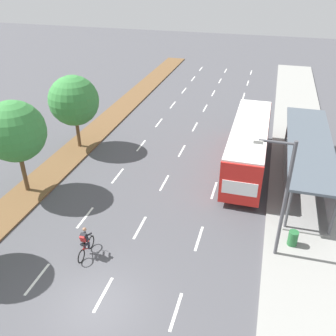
# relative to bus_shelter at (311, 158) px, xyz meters

# --- Properties ---
(ground_plane) EXTENTS (140.00, 140.00, 0.00)m
(ground_plane) POSITION_rel_bus_shelter_xyz_m (-9.53, -13.72, -1.87)
(ground_plane) COLOR #4C4C51
(median_strip) EXTENTS (2.60, 52.00, 0.12)m
(median_strip) POSITION_rel_bus_shelter_xyz_m (-17.83, 6.28, -1.81)
(median_strip) COLOR brown
(median_strip) RESTS_ON ground
(sidewalk_right) EXTENTS (4.50, 52.00, 0.15)m
(sidewalk_right) POSITION_rel_bus_shelter_xyz_m (-0.28, 6.28, -1.79)
(sidewalk_right) COLOR gray
(sidewalk_right) RESTS_ON ground
(lane_divider_left) EXTENTS (0.14, 47.76, 0.01)m
(lane_divider_left) POSITION_rel_bus_shelter_xyz_m (-13.03, 4.66, -1.86)
(lane_divider_left) COLOR white
(lane_divider_left) RESTS_ON ground
(lane_divider_center) EXTENTS (0.14, 47.76, 0.01)m
(lane_divider_center) POSITION_rel_bus_shelter_xyz_m (-9.53, 4.66, -1.86)
(lane_divider_center) COLOR white
(lane_divider_center) RESTS_ON ground
(lane_divider_right) EXTENTS (0.14, 47.76, 0.01)m
(lane_divider_right) POSITION_rel_bus_shelter_xyz_m (-6.03, 4.66, -1.86)
(lane_divider_right) COLOR white
(lane_divider_right) RESTS_ON ground
(bus_shelter) EXTENTS (2.90, 12.78, 2.86)m
(bus_shelter) POSITION_rel_bus_shelter_xyz_m (0.00, 0.00, 0.00)
(bus_shelter) COLOR gray
(bus_shelter) RESTS_ON sidewalk_right
(bus) EXTENTS (2.54, 11.29, 3.37)m
(bus) POSITION_rel_bus_shelter_xyz_m (-4.28, 0.77, 0.20)
(bus) COLOR red
(bus) RESTS_ON ground
(cyclist) EXTENTS (0.46, 1.82, 1.71)m
(cyclist) POSITION_rel_bus_shelter_xyz_m (-11.47, -10.88, -1.08)
(cyclist) COLOR black
(cyclist) RESTS_ON ground
(median_tree_second) EXTENTS (3.83, 3.83, 6.17)m
(median_tree_second) POSITION_rel_bus_shelter_xyz_m (-18.06, -6.42, 2.50)
(median_tree_second) COLOR brown
(median_tree_second) RESTS_ON median_strip
(median_tree_third) EXTENTS (3.90, 3.90, 5.84)m
(median_tree_third) POSITION_rel_bus_shelter_xyz_m (-17.82, 0.50, 2.14)
(median_tree_third) COLOR brown
(median_tree_third) RESTS_ON median_strip
(streetlight) EXTENTS (1.91, 0.24, 6.50)m
(streetlight) POSITION_rel_bus_shelter_xyz_m (-2.11, -8.24, 2.02)
(streetlight) COLOR #4C4C51
(streetlight) RESTS_ON sidewalk_right
(trash_bin) EXTENTS (0.52, 0.52, 0.85)m
(trash_bin) POSITION_rel_bus_shelter_xyz_m (-1.08, -7.29, -1.29)
(trash_bin) COLOR #286B38
(trash_bin) RESTS_ON sidewalk_right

